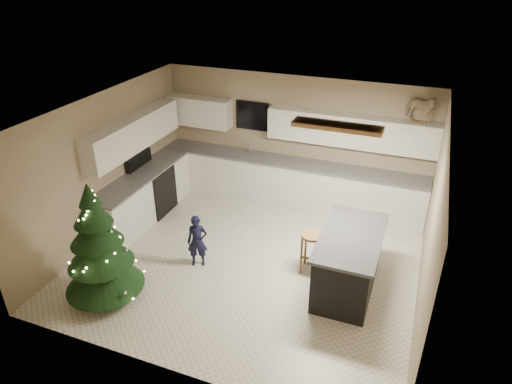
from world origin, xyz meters
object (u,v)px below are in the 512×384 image
island (349,262)px  rocking_horse (420,108)px  toddler (197,241)px  bar_stool (312,243)px  christmas_tree (100,252)px

island → rocking_horse: size_ratio=2.59×
toddler → bar_stool: bearing=-6.5°
island → toddler: size_ratio=1.85×
island → christmas_tree: 3.73m
christmas_tree → rocking_horse: rocking_horse is taller
island → rocking_horse: 3.07m
bar_stool → toddler: toddler is taller
bar_stool → christmas_tree: 3.26m
toddler → rocking_horse: rocking_horse is taller
bar_stool → rocking_horse: 3.07m
christmas_tree → rocking_horse: bearing=44.4°
island → toddler: bearing=-172.8°
bar_stool → toddler: 1.87m
island → bar_stool: bearing=161.5°
christmas_tree → island: bearing=24.0°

